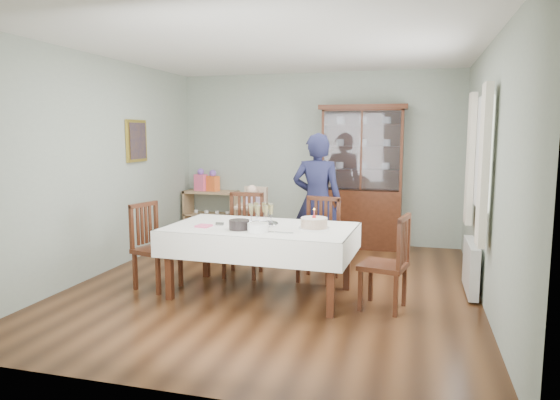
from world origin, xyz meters
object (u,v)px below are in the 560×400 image
at_px(chair_end_right, 385,281).
at_px(chair_far_right, 318,256).
at_px(gift_bag_pink, 201,181).
at_px(dining_table, 261,260).
at_px(gift_bag_orange, 213,182).
at_px(woman, 317,201).
at_px(chair_far_left, 243,251).
at_px(chair_end_left, 157,263).
at_px(champagne_tray, 261,218).
at_px(birthday_cake, 314,224).
at_px(high_chair, 252,230).
at_px(china_cabinet, 362,175).
at_px(sideboard, 212,214).

bearing_deg(chair_end_right, chair_far_right, -122.40).
bearing_deg(gift_bag_pink, dining_table, -54.43).
xyz_separation_m(gift_bag_pink, gift_bag_orange, (0.22, 0.00, -0.01)).
distance_m(chair_far_right, gift_bag_orange, 2.94).
distance_m(chair_end_right, woman, 1.76).
distance_m(chair_far_left, chair_end_left, 1.09).
distance_m(champagne_tray, birthday_cake, 0.62).
bearing_deg(high_chair, champagne_tray, -60.44).
distance_m(china_cabinet, sideboard, 2.60).
bearing_deg(chair_far_right, chair_end_right, -36.73).
bearing_deg(chair_far_left, high_chair, 96.49).
relative_size(chair_end_left, gift_bag_orange, 2.74).
relative_size(chair_far_left, gift_bag_pink, 2.72).
bearing_deg(gift_bag_pink, birthday_cake, -46.79).
height_order(dining_table, chair_end_left, chair_end_left).
relative_size(dining_table, chair_far_left, 2.02).
distance_m(sideboard, gift_bag_pink, 0.59).
relative_size(woman, gift_bag_orange, 4.97).
bearing_deg(woman, chair_end_right, 123.40).
relative_size(dining_table, gift_bag_pink, 5.49).
relative_size(china_cabinet, high_chair, 2.08).
relative_size(china_cabinet, gift_bag_pink, 5.84).
distance_m(chair_far_left, chair_far_right, 0.94).
bearing_deg(high_chair, dining_table, -60.87).
xyz_separation_m(chair_far_right, gift_bag_orange, (-2.15, 1.90, 0.66)).
bearing_deg(sideboard, birthday_cake, -49.09).
xyz_separation_m(chair_far_right, birthday_cake, (0.09, -0.71, 0.53)).
bearing_deg(china_cabinet, high_chair, -140.61).
relative_size(dining_table, chair_end_left, 2.11).
xyz_separation_m(dining_table, high_chair, (-0.58, 1.46, 0.02)).
xyz_separation_m(chair_far_left, gift_bag_pink, (-1.42, 1.93, 0.66)).
xyz_separation_m(china_cabinet, gift_bag_orange, (-2.46, 0.00, -0.17)).
relative_size(woman, high_chair, 1.68).
xyz_separation_m(dining_table, champagne_tray, (-0.02, 0.09, 0.45)).
bearing_deg(sideboard, gift_bag_orange, -24.09).
bearing_deg(sideboard, chair_far_left, -57.32).
distance_m(dining_table, chair_far_left, 0.81).
height_order(chair_end_right, high_chair, high_chair).
xyz_separation_m(birthday_cake, gift_bag_pink, (-2.45, 2.61, 0.15)).
height_order(china_cabinet, chair_far_right, china_cabinet).
height_order(sideboard, chair_far_right, chair_far_right).
height_order(china_cabinet, woman, china_cabinet).
xyz_separation_m(high_chair, gift_bag_pink, (-1.28, 1.14, 0.56)).
relative_size(chair_end_right, gift_bag_orange, 2.71).
distance_m(dining_table, woman, 1.39).
height_order(woman, high_chair, woman).
xyz_separation_m(chair_end_right, gift_bag_pink, (-3.20, 2.71, 0.68)).
bearing_deg(high_chair, chair_far_left, -72.37).
xyz_separation_m(chair_end_left, chair_end_right, (2.55, -0.02, -0.00)).
xyz_separation_m(chair_end_left, woman, (1.59, 1.33, 0.59)).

